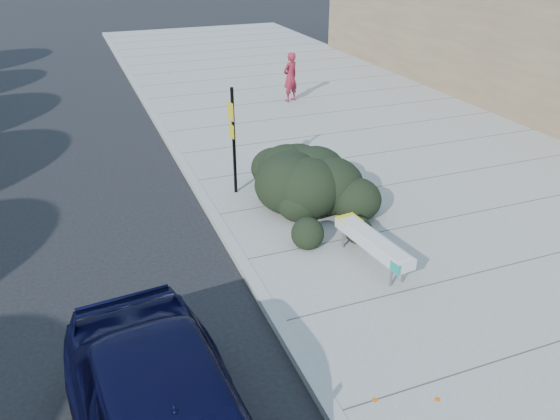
{
  "coord_description": "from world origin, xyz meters",
  "views": [
    {
      "loc": [
        -2.55,
        -6.55,
        5.83
      ],
      "look_at": [
        0.85,
        2.17,
        1.0
      ],
      "focal_mm": 35.0,
      "sensor_mm": 36.0,
      "label": 1
    }
  ],
  "objects_px": {
    "bike_rack": "(295,191)",
    "pedestrian": "(290,77)",
    "sign_post": "(233,135)",
    "bench": "(373,242)"
  },
  "relations": [
    {
      "from": "bench",
      "to": "bike_rack",
      "type": "relative_size",
      "value": 2.4
    },
    {
      "from": "bench",
      "to": "sign_post",
      "type": "distance_m",
      "value": 4.37
    },
    {
      "from": "bench",
      "to": "pedestrian",
      "type": "relative_size",
      "value": 1.16
    },
    {
      "from": "bike_rack",
      "to": "pedestrian",
      "type": "relative_size",
      "value": 0.48
    },
    {
      "from": "sign_post",
      "to": "pedestrian",
      "type": "xyz_separation_m",
      "value": [
        4.24,
        6.84,
        -0.57
      ]
    },
    {
      "from": "bench",
      "to": "pedestrian",
      "type": "distance_m",
      "value": 11.19
    },
    {
      "from": "bench",
      "to": "pedestrian",
      "type": "xyz_separation_m",
      "value": [
        2.77,
        10.84,
        0.41
      ]
    },
    {
      "from": "bench",
      "to": "bike_rack",
      "type": "xyz_separation_m",
      "value": [
        -0.53,
        2.5,
        0.03
      ]
    },
    {
      "from": "bench",
      "to": "bike_rack",
      "type": "distance_m",
      "value": 2.55
    },
    {
      "from": "bike_rack",
      "to": "pedestrian",
      "type": "bearing_deg",
      "value": 92.78
    }
  ]
}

